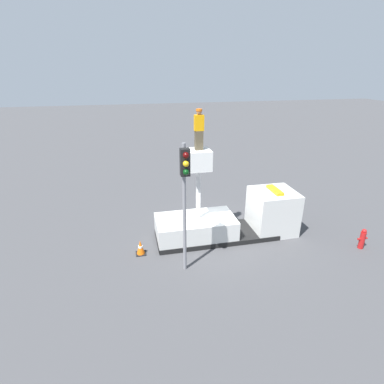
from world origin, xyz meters
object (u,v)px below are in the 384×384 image
(bucket_truck, at_px, (232,219))
(traffic_cone_rear, at_px, (140,248))
(worker, at_px, (199,130))
(fire_hydrant, at_px, (362,239))
(traffic_light_pole, at_px, (185,186))

(bucket_truck, xyz_separation_m, traffic_cone_rear, (-4.57, -0.72, -0.57))
(worker, bearing_deg, fire_hydrant, -18.72)
(worker, xyz_separation_m, traffic_cone_rear, (-2.85, -0.72, -5.08))
(traffic_light_pole, relative_size, fire_hydrant, 5.32)
(worker, distance_m, traffic_light_pole, 3.05)
(bucket_truck, relative_size, traffic_light_pole, 1.30)
(bucket_truck, distance_m, fire_hydrant, 6.10)
(traffic_cone_rear, bearing_deg, worker, 14.10)
(worker, relative_size, traffic_cone_rear, 2.53)
(worker, xyz_separation_m, traffic_light_pole, (-1.10, -2.37, -1.59))
(bucket_truck, bearing_deg, fire_hydrant, -23.92)
(traffic_light_pole, xyz_separation_m, traffic_cone_rear, (-1.76, 1.65, -3.49))
(bucket_truck, relative_size, worker, 4.02)
(fire_hydrant, distance_m, traffic_cone_rear, 10.29)
(traffic_light_pole, height_order, traffic_cone_rear, traffic_light_pole)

